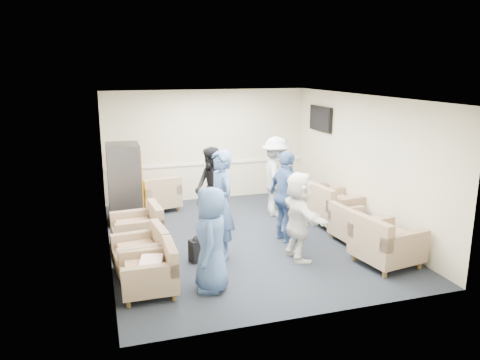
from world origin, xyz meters
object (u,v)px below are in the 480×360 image
object	(u,v)px
armchair_left_mid	(144,254)
armchair_right_near	(384,244)
armchair_right_midfar	(333,208)
armchair_right_far	(313,200)
vending_machine	(125,183)
armchair_left_near	(152,273)
person_front_right	(299,216)
person_back_left	(212,188)
person_mid_right	(286,197)
armchair_left_far	(140,230)
person_mid_left	(221,205)
person_front_left	(211,239)
armchair_corner	(159,196)
armchair_right_midnear	(354,226)
person_back_right	(276,177)

from	to	relation	value
armchair_left_mid	armchair_right_near	world-z (taller)	armchair_right_near
armchair_right_midfar	armchair_right_far	size ratio (longest dim) A/B	1.23
armchair_left_mid	vending_machine	xyz separation A→B (m)	(-0.09, 2.69, 0.52)
armchair_left_near	person_front_right	size ratio (longest dim) A/B	0.51
person_back_left	person_mid_right	world-z (taller)	person_mid_right
person_mid_right	person_front_right	distance (m)	0.88
armchair_left_far	person_mid_left	distance (m)	1.67
armchair_right_midfar	person_front_right	xyz separation A→B (m)	(-1.40, -1.38, 0.39)
armchair_left_near	person_front_left	size ratio (longest dim) A/B	0.50
vending_machine	person_front_right	size ratio (longest dim) A/B	1.09
armchair_right_near	vending_machine	xyz separation A→B (m)	(-3.93, 3.59, 0.47)
person_mid_right	person_front_left	bearing A→B (deg)	120.65
armchair_left_near	person_mid_right	distance (m)	3.08
vending_machine	armchair_left_far	bearing A→B (deg)	-84.83
armchair_right_far	vending_machine	bearing A→B (deg)	81.38
person_mid_right	armchair_right_far	bearing A→B (deg)	-52.03
armchair_corner	armchair_right_midfar	bearing A→B (deg)	134.35
armchair_right_midfar	person_mid_right	world-z (taller)	person_mid_right
armchair_left_far	armchair_right_midnear	world-z (taller)	armchair_left_far
armchair_right_midfar	person_back_right	size ratio (longest dim) A/B	0.60
armchair_left_far	person_mid_right	bearing A→B (deg)	75.73
armchair_right_near	armchair_left_far	bearing A→B (deg)	52.83
armchair_left_near	armchair_corner	bearing A→B (deg)	171.44
armchair_right_midnear	person_front_right	size ratio (longest dim) A/B	0.55
armchair_left_near	person_back_left	distance (m)	3.05
armchair_left_mid	person_front_left	world-z (taller)	person_front_left
person_mid_left	person_front_right	distance (m)	1.34
vending_machine	person_mid_right	xyz separation A→B (m)	(2.81, -2.04, 0.02)
armchair_left_mid	armchair_right_near	distance (m)	3.95
person_front_left	person_mid_right	xyz separation A→B (m)	(1.82, 1.54, 0.08)
armchair_left_far	person_mid_right	world-z (taller)	person_mid_right
person_mid_left	armchair_corner	bearing A→B (deg)	-176.12
armchair_left_near	person_back_right	xyz separation A→B (m)	(3.07, 2.95, 0.57)
armchair_corner	person_mid_left	bearing A→B (deg)	89.42
armchair_left_near	armchair_right_far	bearing A→B (deg)	125.60
armchair_right_near	person_mid_right	bearing A→B (deg)	26.59
person_back_right	armchair_right_far	bearing A→B (deg)	-94.36
armchair_right_midfar	armchair_left_near	bearing A→B (deg)	109.03
armchair_left_mid	person_front_right	distance (m)	2.64
armchair_right_near	armchair_right_far	world-z (taller)	armchair_right_near
armchair_corner	person_mid_right	bearing A→B (deg)	114.85
person_mid_left	person_front_left	bearing A→B (deg)	-29.88
armchair_left_mid	person_front_right	bearing A→B (deg)	78.74
vending_machine	person_front_left	distance (m)	3.72
armchair_right_midnear	person_mid_left	bearing A→B (deg)	84.27
person_back_left	armchair_corner	bearing A→B (deg)	-160.76
person_front_left	person_front_right	xyz separation A→B (m)	(1.69, 0.67, -0.02)
armchair_right_near	armchair_right_midfar	bearing A→B (deg)	-13.54
armchair_left_mid	vending_machine	world-z (taller)	vending_machine
armchair_left_far	person_mid_right	size ratio (longest dim) A/B	0.52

